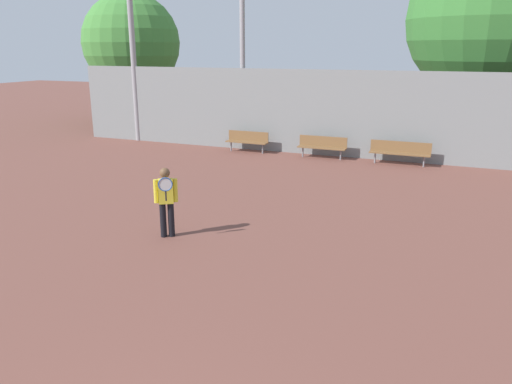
# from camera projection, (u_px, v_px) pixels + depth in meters

# --- Properties ---
(tennis_player) EXTENTS (0.52, 0.50, 1.59)m
(tennis_player) POSITION_uv_depth(u_px,v_px,m) (166.00, 199.00, 11.04)
(tennis_player) COLOR black
(tennis_player) RESTS_ON ground_plane
(bench_courtside_near) EXTENTS (2.16, 0.40, 0.84)m
(bench_courtside_near) POSITION_uv_depth(u_px,v_px,m) (400.00, 151.00, 18.14)
(bench_courtside_near) COLOR brown
(bench_courtside_near) RESTS_ON ground_plane
(bench_courtside_far) EXTENTS (1.88, 0.40, 0.84)m
(bench_courtside_far) POSITION_uv_depth(u_px,v_px,m) (322.00, 145.00, 19.21)
(bench_courtside_far) COLOR brown
(bench_courtside_far) RESTS_ON ground_plane
(bench_adjacent_court) EXTENTS (1.75, 0.40, 0.84)m
(bench_adjacent_court) POSITION_uv_depth(u_px,v_px,m) (247.00, 140.00, 20.36)
(bench_adjacent_court) COLOR brown
(bench_adjacent_court) RESTS_ON ground_plane
(light_pole_near_left) EXTENTS (0.90, 0.60, 8.64)m
(light_pole_near_left) POSITION_uv_depth(u_px,v_px,m) (242.00, 14.00, 19.81)
(light_pole_near_left) COLOR #939399
(light_pole_near_left) RESTS_ON ground_plane
(light_pole_far_right) EXTENTS (0.90, 0.60, 9.84)m
(light_pole_far_right) POSITION_uv_depth(u_px,v_px,m) (130.00, 8.00, 21.53)
(light_pole_far_right) COLOR #939399
(light_pole_far_right) RESTS_ON ground_plane
(back_fence) EXTENTS (27.51, 0.06, 3.32)m
(back_fence) POSITION_uv_depth(u_px,v_px,m) (388.00, 116.00, 18.54)
(back_fence) COLOR gray
(back_fence) RESTS_ON ground_plane
(tree_green_tall) EXTENTS (6.77, 6.77, 8.68)m
(tree_green_tall) POSITION_uv_depth(u_px,v_px,m) (487.00, 19.00, 21.28)
(tree_green_tall) COLOR brown
(tree_green_tall) RESTS_ON ground_plane
(tree_green_broad) EXTENTS (5.31, 5.31, 7.05)m
(tree_green_broad) POSITION_uv_depth(u_px,v_px,m) (131.00, 43.00, 27.49)
(tree_green_broad) COLOR brown
(tree_green_broad) RESTS_ON ground_plane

